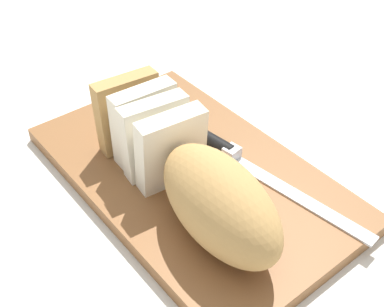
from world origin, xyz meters
name	(u,v)px	position (x,y,z in m)	size (l,w,h in m)	color
ground_plane	(192,181)	(0.00, 0.00, 0.00)	(3.00, 3.00, 0.00)	silver
cutting_board	(192,176)	(0.00, 0.00, 0.01)	(0.46, 0.28, 0.02)	brown
bread_loaf	(192,175)	(-0.05, 0.04, 0.08)	(0.34, 0.12, 0.11)	tan
bread_knife	(236,156)	(-0.02, -0.06, 0.03)	(0.29, 0.06, 0.02)	silver
crumb_near_knife	(151,192)	(0.00, 0.07, 0.02)	(0.00, 0.00, 0.00)	#A8753D
crumb_near_loaf	(221,176)	(-0.04, -0.02, 0.02)	(0.00, 0.00, 0.00)	#A8753D
crumb_stray_left	(202,203)	(-0.06, 0.03, 0.03)	(0.01, 0.01, 0.01)	#A8753D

